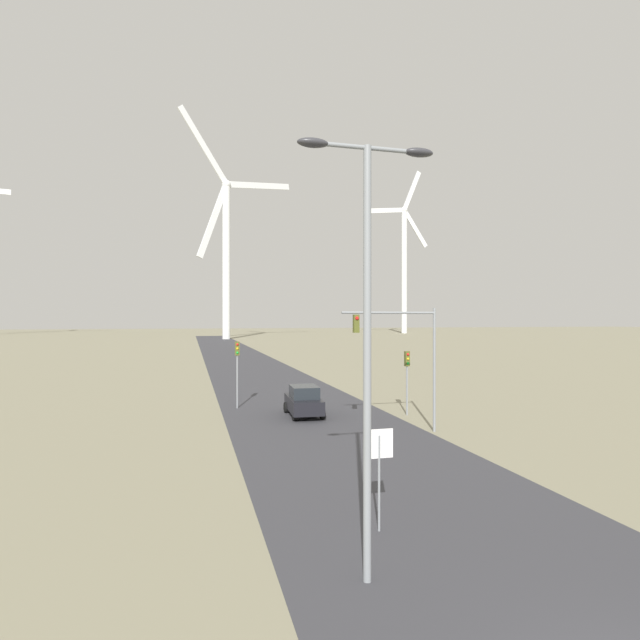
{
  "coord_description": "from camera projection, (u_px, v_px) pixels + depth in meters",
  "views": [
    {
      "loc": [
        -6.91,
        -5.38,
        5.85
      ],
      "look_at": [
        0.0,
        21.05,
        5.78
      ],
      "focal_mm": 28.0,
      "sensor_mm": 36.0,
      "label": 1
    }
  ],
  "objects": [
    {
      "name": "traffic_light_mast_overhead",
      "position": [
        404.0,
        343.0,
        25.36
      ],
      "size": [
        5.1,
        0.35,
        6.4
      ],
      "color": "gray",
      "rests_on": "ground"
    },
    {
      "name": "streetlamp",
      "position": [
        367.0,
        306.0,
        11.07
      ],
      "size": [
        3.2,
        0.32,
        9.75
      ],
      "color": "gray",
      "rests_on": "ground"
    },
    {
      "name": "traffic_light_post_near_left",
      "position": [
        237.0,
        360.0,
        32.47
      ],
      "size": [
        0.28,
        0.34,
        4.36
      ],
      "color": "gray",
      "rests_on": "ground"
    },
    {
      "name": "traffic_light_post_near_right",
      "position": [
        407.0,
        368.0,
        30.19
      ],
      "size": [
        0.28,
        0.34,
        3.88
      ],
      "color": "gray",
      "rests_on": "ground"
    },
    {
      "name": "wind_turbine_left",
      "position": [
        226.0,
        241.0,
        143.2
      ],
      "size": [
        34.05,
        18.66,
        63.36
      ],
      "color": "silver",
      "rests_on": "ground"
    },
    {
      "name": "stop_sign_near",
      "position": [
        379.0,
        460.0,
        13.71
      ],
      "size": [
        0.81,
        0.07,
        2.81
      ],
      "color": "gray",
      "rests_on": "ground"
    },
    {
      "name": "car_approaching",
      "position": [
        304.0,
        401.0,
        29.91
      ],
      "size": [
        2.03,
        4.2,
        1.83
      ],
      "color": "black",
      "rests_on": "ground"
    },
    {
      "name": "road_surface",
      "position": [
        256.0,
        373.0,
        53.4
      ],
      "size": [
        10.0,
        240.0,
        0.01
      ],
      "color": "#38383D",
      "rests_on": "ground"
    },
    {
      "name": "wind_turbine_center",
      "position": [
        404.0,
        259.0,
        201.69
      ],
      "size": [
        28.61,
        4.83,
        66.47
      ],
      "color": "silver",
      "rests_on": "ground"
    }
  ]
}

